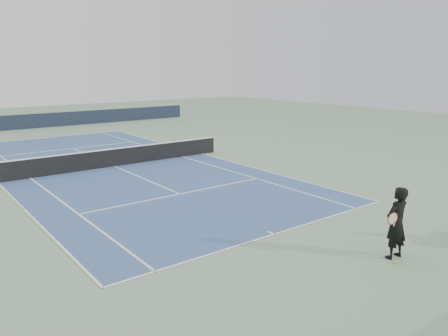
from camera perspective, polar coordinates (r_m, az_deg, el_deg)
ground at (r=23.26m, az=-14.12°, el=0.19°), size 80.00×80.00×0.00m
court_surface at (r=23.26m, az=-14.12°, el=0.21°), size 10.97×23.77×0.01m
tennis_net at (r=23.16m, az=-14.19°, el=1.41°), size 12.90×0.10×1.07m
windscreen_far at (r=40.05m, az=-24.52°, el=5.53°), size 30.00×0.25×1.20m
tennis_player at (r=12.49m, az=21.58°, el=-6.68°), size 0.84×0.57×1.97m
tennis_ball at (r=12.46m, az=21.61°, el=-11.45°), size 0.06×0.06×0.06m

